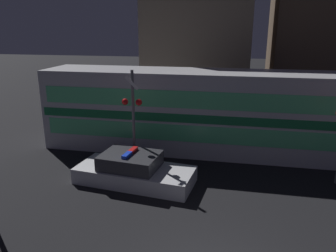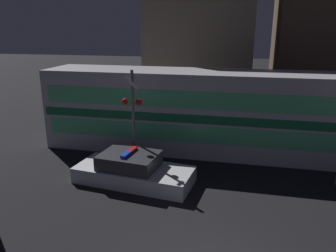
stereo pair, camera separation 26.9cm
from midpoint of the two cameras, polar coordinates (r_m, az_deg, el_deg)
train at (r=15.89m, az=4.17°, el=2.58°), size 14.61×2.83×3.89m
police_car at (r=12.97m, az=-6.59°, el=-7.78°), size 4.75×2.40×1.28m
crossing_signal_far at (r=13.47m, az=-6.70°, el=2.19°), size 0.84×0.33×4.23m
building_left at (r=22.81m, az=4.96°, el=15.40°), size 6.80×5.28×10.59m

